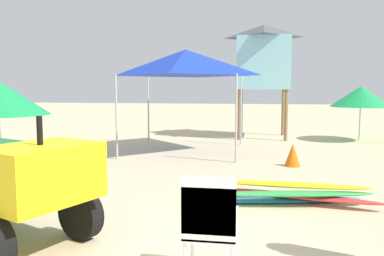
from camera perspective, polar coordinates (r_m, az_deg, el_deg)
stacked_plastic_chairs at (r=3.67m, az=2.62°, el=-13.02°), size 0.48×0.48×1.02m
surfboard_pile at (r=6.36m, az=14.28°, el=-9.16°), size 2.66×0.93×0.32m
popup_canopy at (r=11.04m, az=-0.95°, el=9.40°), size 3.02×3.02×2.83m
lifeguard_tower at (r=14.36m, az=10.24°, el=10.06°), size 1.98×1.98×3.98m
beach_umbrella_left at (r=14.32m, az=23.18°, el=4.20°), size 1.97×1.97×1.84m
traffic_cone_near at (r=9.30m, az=14.32°, el=-3.79°), size 0.36×0.36×0.52m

